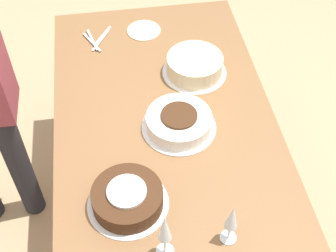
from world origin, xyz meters
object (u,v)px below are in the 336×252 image
cake_center_white (179,122)px  cake_back_decorated (195,66)px  cake_front_chocolate (127,198)px  wine_glass_far (165,230)px  wine_glass_near (232,219)px

cake_center_white → cake_back_decorated: 0.34m
cake_front_chocolate → wine_glass_far: bearing=27.2°
cake_back_decorated → wine_glass_far: (0.86, -0.27, 0.11)m
cake_center_white → cake_back_decorated: cake_back_decorated is taller
cake_back_decorated → wine_glass_far: 0.91m
cake_center_white → cake_front_chocolate: bearing=-35.9°
cake_center_white → cake_front_chocolate: (0.34, -0.24, 0.01)m
wine_glass_near → cake_front_chocolate: bearing=-119.7°
cake_center_white → cake_back_decorated: (-0.32, 0.13, 0.01)m
cake_back_decorated → wine_glass_near: bearing=-3.0°
cake_front_chocolate → wine_glass_near: (0.19, 0.33, 0.09)m
cake_front_chocolate → cake_back_decorated: 0.75m
cake_back_decorated → wine_glass_near: 0.85m
cake_front_chocolate → cake_back_decorated: bearing=150.5°
cake_back_decorated → wine_glass_near: (0.84, -0.04, 0.09)m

